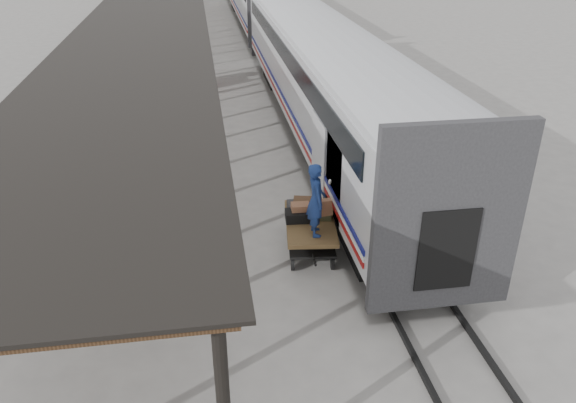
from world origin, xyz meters
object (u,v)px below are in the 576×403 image
Objects in this scene: baggage_cart at (310,228)px; pedestrian at (191,79)px; luggage_tug at (196,73)px; porter at (316,200)px.

pedestrian is at bearing 108.68° from baggage_cart.
luggage_tug reaches higher than baggage_cart.
porter reaches higher than pedestrian.
baggage_cart is at bearing -88.98° from luggage_tug.
porter reaches higher than luggage_tug.
baggage_cart is 1.37× the size of pedestrian.
luggage_tug is at bearing -112.96° from pedestrian.
porter is at bearing -89.33° from luggage_tug.
luggage_tug is 1.00× the size of pedestrian.
baggage_cart is at bearing 86.56° from pedestrian.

